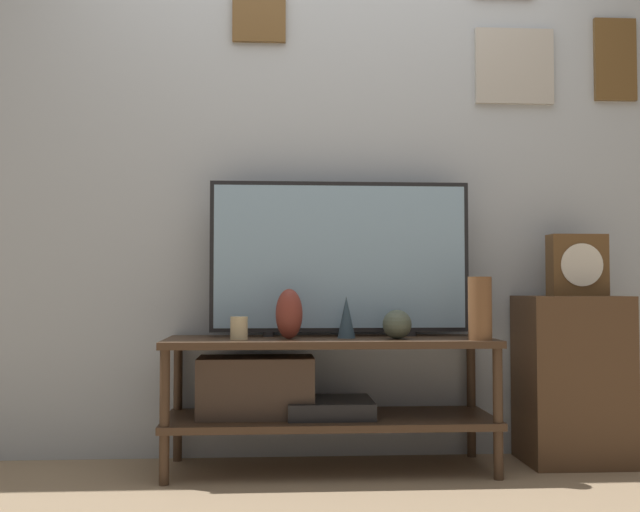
# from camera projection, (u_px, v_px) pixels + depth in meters

# --- Properties ---
(ground_plane) EXTENTS (12.00, 12.00, 0.00)m
(ground_plane) POSITION_uv_depth(u_px,v_px,m) (335.00, 487.00, 2.89)
(ground_plane) COLOR #997F60
(wall_back) EXTENTS (6.40, 0.08, 2.70)m
(wall_back) POSITION_uv_depth(u_px,v_px,m) (327.00, 163.00, 3.50)
(wall_back) COLOR #B2BCC6
(wall_back) RESTS_ON ground_plane
(media_console) EXTENTS (1.39, 0.47, 0.56)m
(media_console) POSITION_uv_depth(u_px,v_px,m) (302.00, 387.00, 3.17)
(media_console) COLOR #422D1E
(media_console) RESTS_ON ground_plane
(television) EXTENTS (1.14, 0.05, 0.68)m
(television) POSITION_uv_depth(u_px,v_px,m) (340.00, 257.00, 3.31)
(television) COLOR black
(television) RESTS_ON media_console
(vase_urn_stoneware) EXTENTS (0.11, 0.10, 0.21)m
(vase_urn_stoneware) POSITION_uv_depth(u_px,v_px,m) (289.00, 314.00, 3.13)
(vase_urn_stoneware) COLOR brown
(vase_urn_stoneware) RESTS_ON media_console
(vase_tall_ceramic) EXTENTS (0.10, 0.10, 0.26)m
(vase_tall_ceramic) POSITION_uv_depth(u_px,v_px,m) (480.00, 308.00, 3.07)
(vase_tall_ceramic) COLOR brown
(vase_tall_ceramic) RESTS_ON media_console
(vase_round_glass) EXTENTS (0.12, 0.12, 0.12)m
(vase_round_glass) POSITION_uv_depth(u_px,v_px,m) (397.00, 324.00, 3.12)
(vase_round_glass) COLOR #4C5647
(vase_round_glass) RESTS_ON media_console
(vase_slim_bronze) EXTENTS (0.08, 0.08, 0.18)m
(vase_slim_bronze) POSITION_uv_depth(u_px,v_px,m) (346.00, 317.00, 3.18)
(vase_slim_bronze) COLOR #2D4251
(vase_slim_bronze) RESTS_ON media_console
(candle_jar) EXTENTS (0.07, 0.07, 0.10)m
(candle_jar) POSITION_uv_depth(u_px,v_px,m) (239.00, 328.00, 3.09)
(candle_jar) COLOR beige
(candle_jar) RESTS_ON media_console
(side_table) EXTENTS (0.44, 0.35, 0.73)m
(side_table) POSITION_uv_depth(u_px,v_px,m) (572.00, 379.00, 3.30)
(side_table) COLOR #513823
(side_table) RESTS_ON ground_plane
(mantel_clock) EXTENTS (0.25, 0.11, 0.28)m
(mantel_clock) POSITION_uv_depth(u_px,v_px,m) (577.00, 265.00, 3.35)
(mantel_clock) COLOR brown
(mantel_clock) RESTS_ON side_table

